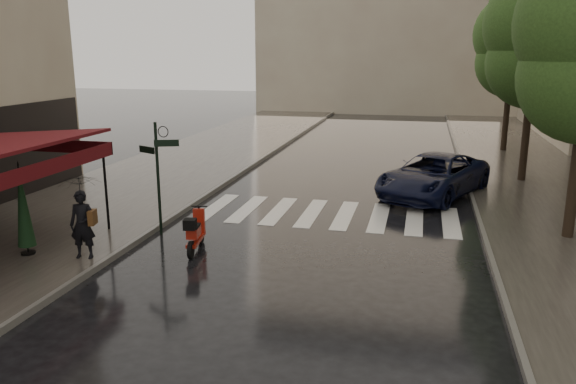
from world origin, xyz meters
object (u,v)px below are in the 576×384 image
at_px(parasol_back, 23,206).
at_px(pedestrian_with_umbrella, 80,192).
at_px(parked_car, 433,176).
at_px(scooter, 195,233).

bearing_deg(parasol_back, pedestrian_with_umbrella, 3.85).
xyz_separation_m(parked_car, parasol_back, (-9.65, -8.60, 0.60)).
height_order(pedestrian_with_umbrella, parasol_back, pedestrian_with_umbrella).
distance_m(scooter, parked_car, 9.28).
xyz_separation_m(scooter, parasol_back, (-3.77, -1.42, 0.85)).
height_order(parked_car, parasol_back, parasol_back).
distance_m(pedestrian_with_umbrella, parked_car, 11.82).
xyz_separation_m(pedestrian_with_umbrella, scooter, (2.27, 1.32, -1.26)).
bearing_deg(scooter, parked_car, 41.10).
bearing_deg(pedestrian_with_umbrella, parasol_back, 172.43).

